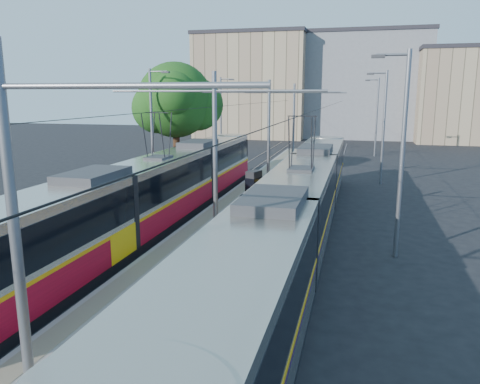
# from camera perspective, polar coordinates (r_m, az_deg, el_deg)

# --- Properties ---
(ground) EXTENTS (160.00, 160.00, 0.00)m
(ground) POSITION_cam_1_polar(r_m,az_deg,el_deg) (13.82, -13.19, -15.96)
(ground) COLOR black
(ground) RESTS_ON ground
(platform) EXTENTS (4.00, 50.00, 0.30)m
(platform) POSITION_cam_1_polar(r_m,az_deg,el_deg) (29.05, 2.31, -0.53)
(platform) COLOR gray
(platform) RESTS_ON ground
(tactile_strip_left) EXTENTS (0.70, 50.00, 0.01)m
(tactile_strip_left) POSITION_cam_1_polar(r_m,az_deg,el_deg) (29.35, -0.45, -0.09)
(tactile_strip_left) COLOR gray
(tactile_strip_left) RESTS_ON platform
(tactile_strip_right) EXTENTS (0.70, 50.00, 0.01)m
(tactile_strip_right) POSITION_cam_1_polar(r_m,az_deg,el_deg) (28.76, 5.14, -0.38)
(tactile_strip_right) COLOR gray
(tactile_strip_right) RESTS_ON platform
(rails) EXTENTS (8.71, 70.00, 0.03)m
(rails) POSITION_cam_1_polar(r_m,az_deg,el_deg) (29.08, 2.31, -0.79)
(rails) COLOR gray
(rails) RESTS_ON ground
(tram_left) EXTENTS (2.43, 29.26, 5.50)m
(tram_left) POSITION_cam_1_polar(r_m,az_deg,el_deg) (23.49, -9.78, 0.22)
(tram_left) COLOR black
(tram_left) RESTS_ON ground
(tram_right) EXTENTS (2.43, 32.29, 5.50)m
(tram_right) POSITION_cam_1_polar(r_m,az_deg,el_deg) (19.79, 7.34, -1.45)
(tram_right) COLOR black
(tram_right) RESTS_ON ground
(catenary) EXTENTS (9.20, 70.00, 7.00)m
(catenary) POSITION_cam_1_polar(r_m,az_deg,el_deg) (25.67, 1.06, 7.71)
(catenary) COLOR slate
(catenary) RESTS_ON platform
(street_lamps) EXTENTS (15.18, 38.22, 8.00)m
(street_lamps) POSITION_cam_1_polar(r_m,az_deg,el_deg) (32.37, 3.87, 7.94)
(street_lamps) COLOR slate
(street_lamps) RESTS_ON ground
(shelter) EXTENTS (0.82, 1.05, 2.04)m
(shelter) POSITION_cam_1_polar(r_m,az_deg,el_deg) (25.29, 1.70, 0.43)
(shelter) COLOR black
(shelter) RESTS_ON platform
(tree) EXTENTS (5.96, 5.51, 8.65)m
(tree) POSITION_cam_1_polar(r_m,az_deg,el_deg) (34.71, -7.21, 10.89)
(tree) COLOR #382314
(tree) RESTS_ON ground
(building_left) EXTENTS (16.32, 12.24, 15.14)m
(building_left) POSITION_cam_1_polar(r_m,az_deg,el_deg) (72.53, 1.71, 12.79)
(building_left) COLOR tan
(building_left) RESTS_ON ground
(building_centre) EXTENTS (18.36, 14.28, 15.23)m
(building_centre) POSITION_cam_1_polar(r_m,az_deg,el_deg) (74.77, 14.76, 12.42)
(building_centre) COLOR gray
(building_centre) RESTS_ON ground
(building_right) EXTENTS (14.28, 10.20, 12.41)m
(building_right) POSITION_cam_1_polar(r_m,az_deg,el_deg) (70.20, 26.40, 10.51)
(building_right) COLOR tan
(building_right) RESTS_ON ground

